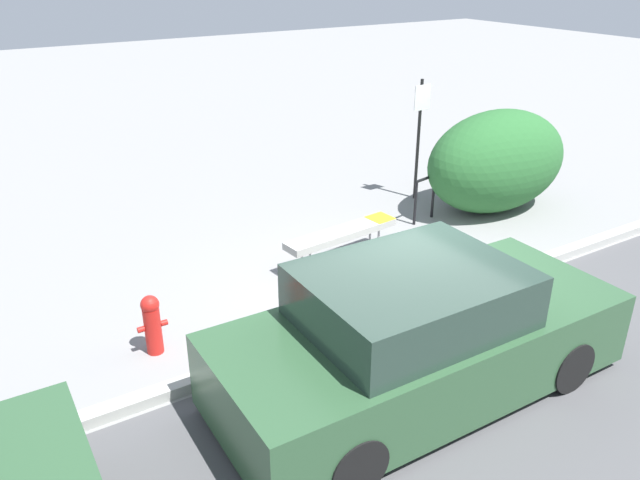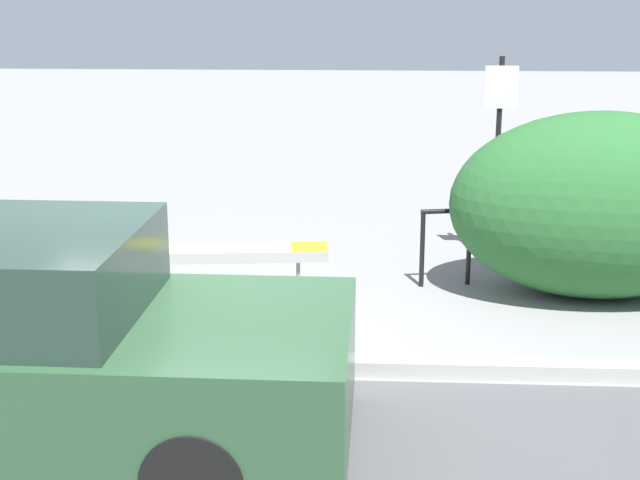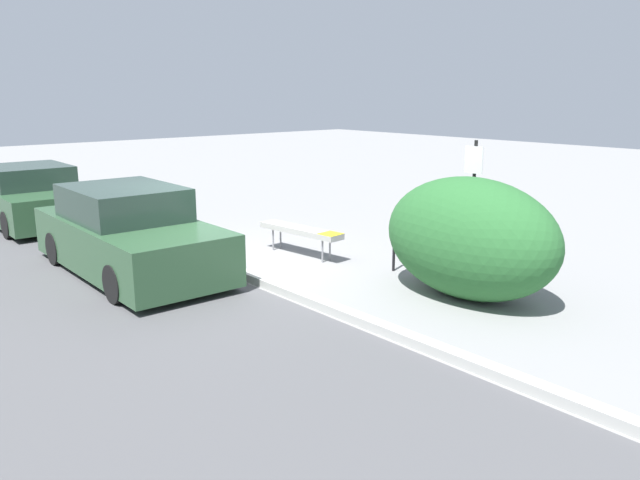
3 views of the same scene
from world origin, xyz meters
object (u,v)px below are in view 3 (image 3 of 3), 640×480
at_px(parked_car_near, 129,235).
at_px(parked_car_far, 32,197).
at_px(bench, 301,231).
at_px(fire_hydrant, 182,215).
at_px(sign_post, 473,194).
at_px(bike_rack, 406,245).

distance_m(parked_car_near, parked_car_far, 5.44).
bearing_deg(bench, fire_hydrant, -171.83).
bearing_deg(bench, sign_post, 23.82).
bearing_deg(parked_car_far, sign_post, 27.36).
bearing_deg(fire_hydrant, parked_car_far, -145.57).
distance_m(bench, fire_hydrant, 3.33).
relative_size(sign_post, parked_car_near, 0.51).
relative_size(bike_rack, parked_car_far, 0.20).
bearing_deg(fire_hydrant, bench, 14.07).
relative_size(sign_post, parked_car_far, 0.56).
distance_m(bench, parked_car_far, 7.15).
distance_m(bike_rack, sign_post, 1.45).
xyz_separation_m(bench, bike_rack, (2.16, 0.61, 0.02)).
relative_size(bench, bike_rack, 2.39).
height_order(bench, sign_post, sign_post).
bearing_deg(fire_hydrant, bike_rack, 14.79).
distance_m(bike_rack, parked_car_near, 4.84).
relative_size(sign_post, fire_hydrant, 3.01).
bearing_deg(bike_rack, parked_car_far, -157.10).
bearing_deg(bike_rack, sign_post, 57.55).
height_order(bike_rack, sign_post, sign_post).
xyz_separation_m(bike_rack, parked_car_near, (-3.20, -3.62, 0.18)).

